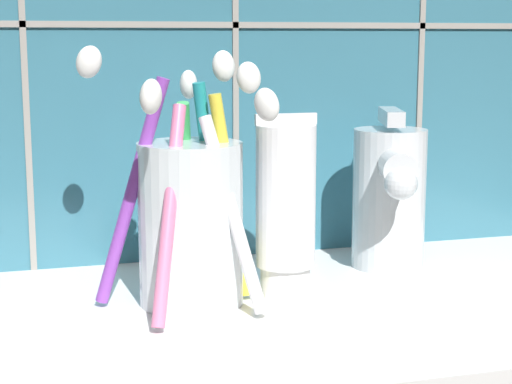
% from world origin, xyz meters
% --- Properties ---
extents(sink_counter, '(0.68, 0.30, 0.02)m').
position_xyz_m(sink_counter, '(0.00, 0.00, 0.01)').
color(sink_counter, white).
rests_on(sink_counter, ground).
extents(toothbrush_cup, '(0.13, 0.14, 0.18)m').
position_xyz_m(toothbrush_cup, '(-0.05, 0.02, 0.08)').
color(toothbrush_cup, silver).
rests_on(toothbrush_cup, sink_counter).
extents(toothpaste_tube, '(0.05, 0.04, 0.13)m').
position_xyz_m(toothpaste_tube, '(0.02, 0.02, 0.09)').
color(toothpaste_tube, white).
rests_on(toothpaste_tube, sink_counter).
extents(sink_faucet, '(0.06, 0.10, 0.13)m').
position_xyz_m(sink_faucet, '(0.13, 0.07, 0.08)').
color(sink_faucet, silver).
rests_on(sink_faucet, sink_counter).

